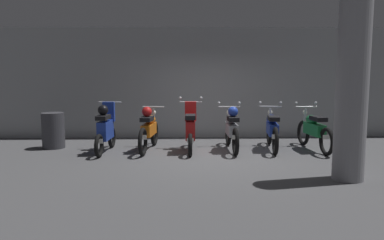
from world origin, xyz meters
name	(u,v)px	position (x,y,z in m)	size (l,w,h in m)	color
ground_plane	(213,156)	(0.00, 0.00, 0.00)	(80.00, 80.00, 0.00)	#4C4C4F
back_wall	(206,83)	(0.00, 2.70, 1.58)	(16.00, 0.30, 3.17)	gray
motorbike_slot_0	(106,129)	(-2.51, 0.52, 0.57)	(0.56, 1.68, 1.18)	black
motorbike_slot_1	(149,129)	(-1.51, 0.71, 0.53)	(0.56, 1.94, 1.08)	black
motorbike_slot_2	(191,129)	(-0.50, 0.58, 0.53)	(0.59, 1.68, 1.29)	black
motorbike_slot_3	(232,129)	(0.50, 0.67, 0.53)	(0.59, 1.95, 1.15)	black
motorbike_slot_4	(272,130)	(1.51, 0.74, 0.49)	(0.59, 1.95, 1.15)	black
motorbike_slot_5	(314,130)	(2.51, 0.64, 0.49)	(0.59, 1.95, 1.15)	black
support_pillar	(352,90)	(2.22, -1.98, 1.58)	(0.54, 0.54, 3.17)	gray
trash_bin	(53,130)	(-3.93, 1.06, 0.45)	(0.55, 0.55, 0.89)	#38383D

